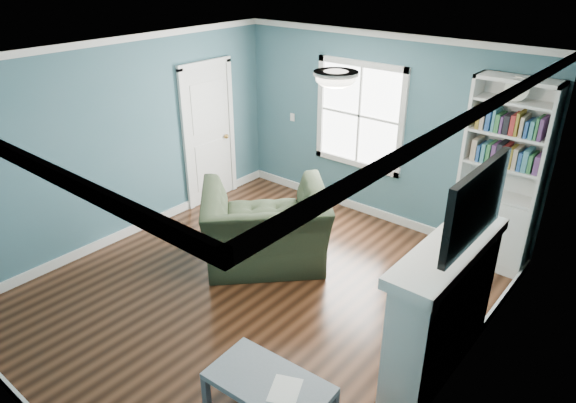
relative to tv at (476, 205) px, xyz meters
The scene contains 13 objects.
floor 2.80m from the tv, behind, with size 5.00×5.00×0.00m, color black.
room_walls 2.21m from the tv, behind, with size 5.00×5.00×5.00m.
trim 2.26m from the tv, behind, with size 4.50×5.00×2.60m.
window 3.40m from the tv, 137.57° to the left, with size 1.40×0.06×1.50m.
bookshelf 2.29m from the tv, 101.57° to the left, with size 0.90×0.35×2.31m.
fireplace 1.10m from the tv, behind, with size 0.44×1.58×1.30m.
tv is the anchor object (origin of this frame).
door 4.63m from the tv, 164.80° to the left, with size 0.12×0.98×2.17m.
ceiling_fixture 1.54m from the tv, behind, with size 0.38×0.38×0.15m.
light_switch 4.38m from the tv, 148.30° to the left, with size 0.08×0.01×0.12m, color white.
recliner 2.79m from the tv, behind, with size 1.47×0.96×1.28m, color black.
coffee_table 2.20m from the tv, 124.18° to the right, with size 1.05×0.61×0.37m.
paper_sheet 2.09m from the tv, 119.37° to the right, with size 0.23×0.29×0.00m, color white.
Camera 1 is at (3.34, -3.49, 3.50)m, focal length 32.00 mm.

